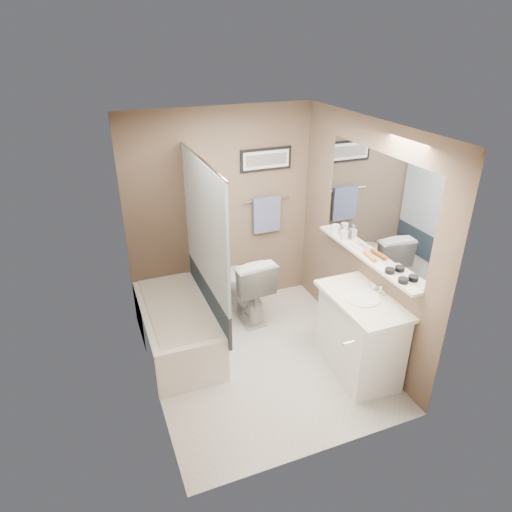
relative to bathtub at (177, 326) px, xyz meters
name	(u,v)px	position (x,y,z in m)	size (l,w,h in m)	color
ground	(261,360)	(0.75, -0.57, -0.25)	(2.50, 2.50, 0.00)	beige
ceiling	(263,129)	(0.75, -0.57, 2.13)	(2.20, 2.50, 0.04)	white
wall_back	(222,213)	(0.75, 0.66, 0.95)	(2.20, 0.04, 2.40)	brown
wall_front	(328,330)	(0.75, -1.80, 0.95)	(2.20, 0.04, 2.40)	brown
wall_left	(145,279)	(-0.33, -0.57, 0.95)	(0.04, 2.50, 2.40)	brown
wall_right	(361,240)	(1.83, -0.57, 0.95)	(0.04, 2.50, 2.40)	brown
tile_surround	(137,273)	(-0.34, -0.07, 0.75)	(0.02, 1.55, 2.00)	tan
curtain_rod	(201,159)	(0.35, -0.07, 1.80)	(0.02, 0.02, 1.55)	silver
curtain_upper	(205,225)	(0.35, -0.07, 1.15)	(0.03, 1.45, 1.28)	white
curtain_lower	(209,297)	(0.35, -0.07, 0.33)	(0.03, 1.45, 0.36)	#263948
mirror	(375,206)	(1.84, -0.72, 1.37)	(0.02, 1.60, 1.00)	silver
shelf	(364,256)	(1.79, -0.72, 0.85)	(0.12, 1.60, 0.03)	silver
towel_bar	(266,200)	(1.30, 0.65, 1.05)	(0.02, 0.02, 0.60)	silver
towel	(267,215)	(1.30, 0.63, 0.87)	(0.34, 0.05, 0.44)	#828FBD
art_frame	(266,159)	(1.30, 0.67, 1.53)	(0.62, 0.03, 0.26)	black
art_mat	(266,160)	(1.30, 0.65, 1.53)	(0.56, 0.00, 0.20)	white
art_image	(266,160)	(1.30, 0.65, 1.53)	(0.50, 0.00, 0.13)	#595959
door	(390,337)	(1.30, -1.81, 0.75)	(0.80, 0.02, 2.00)	silver
door_handle	(349,343)	(0.97, -1.76, 0.75)	(0.02, 0.02, 0.10)	silver
bathtub	(177,326)	(0.00, 0.00, 0.00)	(0.70, 1.50, 0.50)	white
tub_rim	(175,307)	(0.00, 0.00, 0.25)	(0.56, 1.36, 0.02)	silver
toilet	(245,285)	(0.89, 0.30, 0.17)	(0.47, 0.82, 0.83)	silver
vanity	(359,336)	(1.60, -1.04, 0.15)	(0.50, 0.90, 0.80)	white
countertop	(363,300)	(1.59, -1.04, 0.57)	(0.54, 0.96, 0.04)	white
sink_basin	(362,298)	(1.58, -1.04, 0.60)	(0.34, 0.34, 0.01)	white
faucet_spout	(381,290)	(1.78, -1.04, 0.64)	(0.02, 0.02, 0.10)	silver
faucet_knob	(374,287)	(1.78, -0.94, 0.62)	(0.05, 0.05, 0.05)	white
candle_bowl_near	(403,280)	(1.79, -1.31, 0.89)	(0.09, 0.09, 0.04)	black
candle_bowl_far	(390,271)	(1.79, -1.12, 0.89)	(0.09, 0.09, 0.04)	black
hair_brush_front	(369,256)	(1.79, -0.80, 0.89)	(0.04, 0.04, 0.22)	orange
pink_comb	(356,248)	(1.79, -0.55, 0.87)	(0.03, 0.16, 0.01)	pink
glass_jar	(336,229)	(1.79, -0.15, 0.92)	(0.08, 0.08, 0.10)	white
soap_bottle	(344,233)	(1.79, -0.32, 0.94)	(0.06, 0.07, 0.14)	#999999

